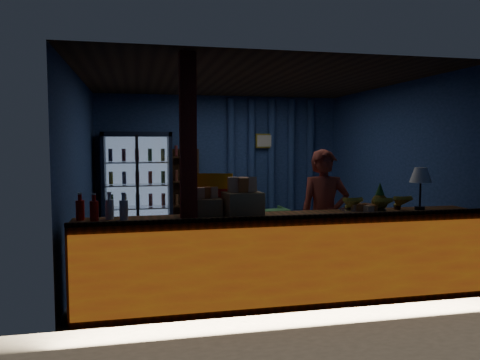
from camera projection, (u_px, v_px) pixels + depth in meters
The scene contains 19 objects.
ground at pixel (247, 259), 6.87m from camera, with size 4.60×4.60×0.00m, color #515154.
room_walls at pixel (247, 153), 6.75m from camera, with size 4.60×4.60×4.60m.
counter at pixel (288, 259), 4.98m from camera, with size 4.40×0.57×0.99m.
support_post at pixel (188, 184), 4.69m from camera, with size 0.16×0.16×2.60m, color maroon.
beverage_cooler at pixel (137, 187), 8.33m from camera, with size 1.20×0.62×1.90m.
bottle_shelf at pixel (184, 192), 8.66m from camera, with size 0.50×0.28×1.60m.
curtain_folds at pixel (271, 164), 9.07m from camera, with size 1.74×0.14×2.50m.
framed_picture at pixel (265, 141), 8.96m from camera, with size 0.36×0.04×0.28m.
shopkeeper at pixel (324, 217), 5.63m from camera, with size 0.60×0.39×1.63m, color #993929.
green_chair at pixel (268, 223), 8.34m from camera, with size 0.62×0.63×0.58m, color #53A654.
side_table at pixel (238, 223), 8.34m from camera, with size 0.75×0.67×0.68m.
yellow_sign at pixel (207, 194), 4.96m from camera, with size 0.56×0.25×0.44m.
soda_bottles at pixel (102, 209), 4.60m from camera, with size 0.50×0.16×0.27m.
snack_box_left at pixel (242, 202), 4.88m from camera, with size 0.42×0.36×0.41m.
snack_box_centre at pixel (207, 206), 4.84m from camera, with size 0.29×0.24×0.30m.
pastry_tray at pixel (363, 209), 5.18m from camera, with size 0.51×0.51×0.08m.
banana_bunches at pixel (377, 203), 5.20m from camera, with size 0.87×0.32×0.19m.
table_lamp at pixel (421, 177), 5.29m from camera, with size 0.25×0.25×0.48m.
pineapple at pixel (380, 200), 5.21m from camera, with size 0.18×0.18×0.31m.
Camera 1 is at (-1.55, -6.58, 1.71)m, focal length 35.00 mm.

